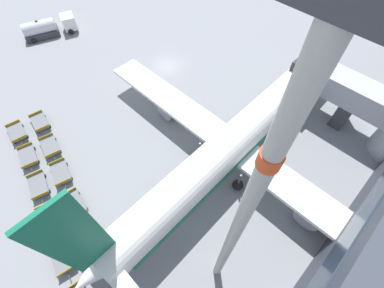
# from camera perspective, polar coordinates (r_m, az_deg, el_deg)

# --- Properties ---
(ground_plane) EXTENTS (500.00, 500.00, 0.00)m
(ground_plane) POSITION_cam_1_polar(r_m,az_deg,el_deg) (41.02, -5.69, 16.92)
(ground_plane) COLOR gray
(jet_bridge) EXTENTS (16.34, 5.14, 6.39)m
(jet_bridge) POSITION_cam_1_polar(r_m,az_deg,el_deg) (35.35, 35.06, 6.21)
(jet_bridge) COLOR #A8AAB2
(jet_bridge) RESTS_ON ground_plane
(airplane) EXTENTS (37.77, 40.11, 14.46)m
(airplane) POSITION_cam_1_polar(r_m,az_deg,el_deg) (27.41, 10.31, 1.41)
(airplane) COLOR white
(airplane) RESTS_ON ground_plane
(fuel_tanker_primary) EXTENTS (5.22, 8.73, 2.85)m
(fuel_tanker_primary) POSITION_cam_1_polar(r_m,az_deg,el_deg) (52.74, -29.42, 21.49)
(fuel_tanker_primary) COLOR white
(fuel_tanker_primary) RESTS_ON ground_plane
(baggage_dolly_row_near_col_a) EXTENTS (3.81, 2.09, 0.92)m
(baggage_dolly_row_near_col_a) POSITION_cam_1_polar(r_m,az_deg,el_deg) (37.77, -34.39, 2.16)
(baggage_dolly_row_near_col_a) COLOR slate
(baggage_dolly_row_near_col_a) RESTS_ON ground_plane
(baggage_dolly_row_near_col_b) EXTENTS (3.83, 2.34, 0.92)m
(baggage_dolly_row_near_col_b) POSITION_cam_1_polar(r_m,az_deg,el_deg) (34.69, -32.67, -2.31)
(baggage_dolly_row_near_col_b) COLOR slate
(baggage_dolly_row_near_col_b) RESTS_ON ground_plane
(baggage_dolly_row_near_col_c) EXTENTS (3.83, 2.37, 0.92)m
(baggage_dolly_row_near_col_c) POSITION_cam_1_polar(r_m,az_deg,el_deg) (31.93, -31.02, -7.87)
(baggage_dolly_row_near_col_c) COLOR slate
(baggage_dolly_row_near_col_c) RESTS_ON ground_plane
(baggage_dolly_row_near_col_d) EXTENTS (3.83, 2.24, 0.92)m
(baggage_dolly_row_near_col_d) POSITION_cam_1_polar(r_m,az_deg,el_deg) (29.67, -29.30, -14.19)
(baggage_dolly_row_near_col_d) COLOR slate
(baggage_dolly_row_near_col_d) RESTS_ON ground_plane
(baggage_dolly_row_near_col_e) EXTENTS (3.83, 2.24, 0.92)m
(baggage_dolly_row_near_col_e) POSITION_cam_1_polar(r_m,az_deg,el_deg) (27.80, -26.90, -21.41)
(baggage_dolly_row_near_col_e) COLOR slate
(baggage_dolly_row_near_col_e) RESTS_ON ground_plane
(baggage_dolly_row_mid_a_col_a) EXTENTS (3.82, 2.13, 0.92)m
(baggage_dolly_row_mid_a_col_a) POSITION_cam_1_polar(r_m,az_deg,el_deg) (37.41, -30.75, 4.21)
(baggage_dolly_row_mid_a_col_a) COLOR slate
(baggage_dolly_row_mid_a_col_a) RESTS_ON ground_plane
(baggage_dolly_row_mid_a_col_b) EXTENTS (3.83, 2.26, 0.92)m
(baggage_dolly_row_mid_a_col_b) POSITION_cam_1_polar(r_m,az_deg,el_deg) (34.26, -29.05, -0.47)
(baggage_dolly_row_mid_a_col_b) COLOR slate
(baggage_dolly_row_mid_a_col_b) RESTS_ON ground_plane
(baggage_dolly_row_mid_a_col_c) EXTENTS (3.83, 2.38, 0.92)m
(baggage_dolly_row_mid_a_col_c) POSITION_cam_1_polar(r_m,az_deg,el_deg) (31.59, -27.16, -5.69)
(baggage_dolly_row_mid_a_col_c) COLOR slate
(baggage_dolly_row_mid_a_col_c) RESTS_ON ground_plane
(baggage_dolly_row_mid_a_col_d) EXTENTS (3.82, 2.10, 0.92)m
(baggage_dolly_row_mid_a_col_d) POSITION_cam_1_polar(r_m,az_deg,el_deg) (29.16, -24.69, -12.04)
(baggage_dolly_row_mid_a_col_d) COLOR slate
(baggage_dolly_row_mid_a_col_d) RESTS_ON ground_plane
(baggage_dolly_row_mid_a_col_e) EXTENTS (3.81, 2.07, 0.92)m
(baggage_dolly_row_mid_a_col_e) POSITION_cam_1_polar(r_m,az_deg,el_deg) (27.24, -21.62, -19.18)
(baggage_dolly_row_mid_a_col_e) COLOR slate
(baggage_dolly_row_mid_a_col_e) RESTS_ON ground_plane
(baggage_dolly_row_mid_a_col_f) EXTENTS (3.82, 2.15, 0.92)m
(baggage_dolly_row_mid_a_col_f) POSITION_cam_1_polar(r_m,az_deg,el_deg) (25.91, -18.33, -27.48)
(baggage_dolly_row_mid_a_col_f) COLOR slate
(baggage_dolly_row_mid_a_col_f) RESTS_ON ground_plane
(apron_light_mast) EXTENTS (2.00, 0.75, 24.19)m
(apron_light_mast) POSITION_cam_1_polar(r_m,az_deg,el_deg) (12.73, 10.48, -16.95)
(apron_light_mast) COLOR #ADA89E
(apron_light_mast) RESTS_ON ground_plane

